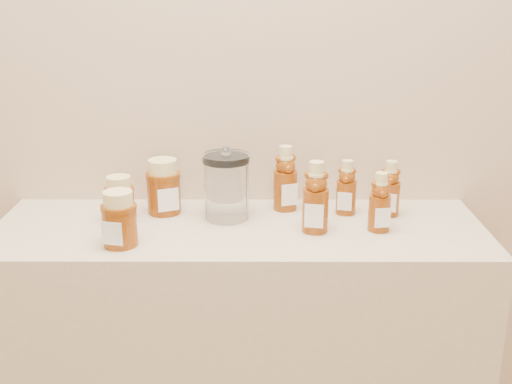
# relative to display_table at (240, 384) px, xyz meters

# --- Properties ---
(wall_back) EXTENTS (3.50, 0.02, 2.70)m
(wall_back) POSITION_rel_display_table_xyz_m (0.00, 0.20, 0.90)
(wall_back) COLOR #CBAA89
(wall_back) RESTS_ON ground
(display_table) EXTENTS (1.20, 0.40, 0.90)m
(display_table) POSITION_rel_display_table_xyz_m (0.00, 0.00, 0.00)
(display_table) COLOR #C0AE8C
(display_table) RESTS_ON ground
(bear_bottle_back_left) EXTENTS (0.08, 0.08, 0.19)m
(bear_bottle_back_left) POSITION_rel_display_table_xyz_m (0.12, 0.13, 0.55)
(bear_bottle_back_left) COLOR #682A08
(bear_bottle_back_left) RESTS_ON display_table
(bear_bottle_back_mid) EXTENTS (0.07, 0.07, 0.16)m
(bear_bottle_back_mid) POSITION_rel_display_table_xyz_m (0.27, 0.10, 0.53)
(bear_bottle_back_mid) COLOR #682A08
(bear_bottle_back_mid) RESTS_ON display_table
(bear_bottle_back_right) EXTENTS (0.07, 0.07, 0.16)m
(bear_bottle_back_right) POSITION_rel_display_table_xyz_m (0.38, 0.08, 0.53)
(bear_bottle_back_right) COLOR #682A08
(bear_bottle_back_right) RESTS_ON display_table
(bear_bottle_front_left) EXTENTS (0.08, 0.08, 0.20)m
(bear_bottle_front_left) POSITION_rel_display_table_xyz_m (0.18, -0.03, 0.55)
(bear_bottle_front_left) COLOR #682A08
(bear_bottle_front_left) RESTS_ON display_table
(bear_bottle_front_right) EXTENTS (0.06, 0.06, 0.16)m
(bear_bottle_front_right) POSITION_rel_display_table_xyz_m (0.34, -0.02, 0.53)
(bear_bottle_front_right) COLOR #682A08
(bear_bottle_front_right) RESTS_ON display_table
(honey_jar_left) EXTENTS (0.09, 0.09, 0.12)m
(honey_jar_left) POSITION_rel_display_table_xyz_m (-0.30, 0.04, 0.51)
(honey_jar_left) COLOR #682A08
(honey_jar_left) RESTS_ON display_table
(honey_jar_back) EXTENTS (0.12, 0.12, 0.14)m
(honey_jar_back) POSITION_rel_display_table_xyz_m (-0.19, 0.10, 0.52)
(honey_jar_back) COLOR #682A08
(honey_jar_back) RESTS_ON display_table
(honey_jar_front) EXTENTS (0.10, 0.10, 0.13)m
(honey_jar_front) POSITION_rel_display_table_xyz_m (-0.26, -0.11, 0.51)
(honey_jar_front) COLOR #682A08
(honey_jar_front) RESTS_ON display_table
(glass_canister) EXTENTS (0.15, 0.15, 0.18)m
(glass_canister) POSITION_rel_display_table_xyz_m (-0.03, 0.06, 0.54)
(glass_canister) COLOR white
(glass_canister) RESTS_ON display_table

